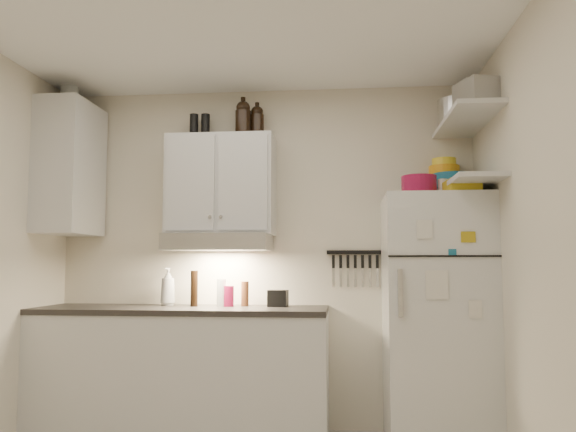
{
  "coord_description": "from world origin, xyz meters",
  "views": [
    {
      "loc": [
        0.61,
        -2.81,
        1.22
      ],
      "look_at": [
        0.25,
        0.9,
        1.55
      ],
      "focal_mm": 35.0,
      "sensor_mm": 36.0,
      "label": 1
    }
  ],
  "objects": [
    {
      "name": "ceiling",
      "position": [
        0.0,
        0.0,
        2.61
      ],
      "size": [
        3.2,
        3.0,
        0.02
      ],
      "primitive_type": "cube",
      "color": "white",
      "rests_on": "ground"
    },
    {
      "name": "back_wall",
      "position": [
        0.0,
        1.51,
        1.3
      ],
      "size": [
        3.2,
        0.02,
        2.6
      ],
      "primitive_type": "cube",
      "color": "beige",
      "rests_on": "ground"
    },
    {
      "name": "right_wall",
      "position": [
        1.61,
        0.0,
        1.3
      ],
      "size": [
        0.02,
        3.0,
        2.6
      ],
      "primitive_type": "cube",
      "color": "beige",
      "rests_on": "ground"
    },
    {
      "name": "base_cabinet",
      "position": [
        -0.55,
        1.2,
        0.44
      ],
      "size": [
        2.1,
        0.6,
        0.88
      ],
      "primitive_type": "cube",
      "color": "silver",
      "rests_on": "floor"
    },
    {
      "name": "countertop",
      "position": [
        -0.55,
        1.2,
        0.9
      ],
      "size": [
        2.1,
        0.62,
        0.04
      ],
      "primitive_type": "cube",
      "color": "#2A2724",
      "rests_on": "base_cabinet"
    },
    {
      "name": "upper_cabinet",
      "position": [
        -0.3,
        1.33,
        1.83
      ],
      "size": [
        0.8,
        0.33,
        0.75
      ],
      "primitive_type": "cube",
      "color": "silver",
      "rests_on": "back_wall"
    },
    {
      "name": "side_cabinet",
      "position": [
        -1.44,
        1.2,
        1.95
      ],
      "size": [
        0.33,
        0.55,
        1.0
      ],
      "primitive_type": "cube",
      "color": "silver",
      "rests_on": "left_wall"
    },
    {
      "name": "range_hood",
      "position": [
        -0.3,
        1.27,
        1.39
      ],
      "size": [
        0.76,
        0.46,
        0.12
      ],
      "primitive_type": "cube",
      "color": "silver",
      "rests_on": "back_wall"
    },
    {
      "name": "fridge",
      "position": [
        1.25,
        1.16,
        0.85
      ],
      "size": [
        0.7,
        0.68,
        1.7
      ],
      "primitive_type": "cube",
      "color": "silver",
      "rests_on": "floor"
    },
    {
      "name": "shelf_hi",
      "position": [
        1.45,
        1.02,
        2.2
      ],
      "size": [
        0.3,
        0.95,
        0.03
      ],
      "primitive_type": "cube",
      "color": "silver",
      "rests_on": "right_wall"
    },
    {
      "name": "shelf_lo",
      "position": [
        1.45,
        1.02,
        1.76
      ],
      "size": [
        0.3,
        0.95,
        0.03
      ],
      "primitive_type": "cube",
      "color": "silver",
      "rests_on": "right_wall"
    },
    {
      "name": "knife_strip",
      "position": [
        0.7,
        1.49,
        1.32
      ],
      "size": [
        0.42,
        0.02,
        0.03
      ],
      "primitive_type": "cube",
      "color": "black",
      "rests_on": "back_wall"
    },
    {
      "name": "dutch_oven",
      "position": [
        1.14,
        1.13,
        1.77
      ],
      "size": [
        0.31,
        0.31,
        0.14
      ],
      "primitive_type": "cylinder",
      "rotation": [
        0.0,
        0.0,
        -0.32
      ],
      "color": "maroon",
      "rests_on": "fridge"
    },
    {
      "name": "book_stack",
      "position": [
        1.4,
        0.96,
        1.74
      ],
      "size": [
        0.21,
        0.26,
        0.08
      ],
      "primitive_type": "cube",
      "rotation": [
        0.0,
        0.0,
        0.05
      ],
      "color": "#B59916",
      "rests_on": "fridge"
    },
    {
      "name": "spice_jar",
      "position": [
        1.3,
        1.11,
        1.76
      ],
      "size": [
        0.08,
        0.08,
        0.11
      ],
      "primitive_type": "cylinder",
      "rotation": [
        0.0,
        0.0,
        0.25
      ],
      "color": "silver",
      "rests_on": "fridge"
    },
    {
      "name": "stock_pot",
      "position": [
        1.45,
        1.28,
        2.32
      ],
      "size": [
        0.37,
        0.37,
        0.2
      ],
      "primitive_type": "cylinder",
      "rotation": [
        0.0,
        0.0,
        0.4
      ],
      "color": "silver",
      "rests_on": "shelf_hi"
    },
    {
      "name": "tin_a",
      "position": [
        1.5,
        0.96,
        2.33
      ],
      "size": [
        0.28,
        0.26,
        0.22
      ],
      "primitive_type": "cube",
      "rotation": [
        0.0,
        0.0,
        0.32
      ],
      "color": "#AAAAAD",
      "rests_on": "shelf_hi"
    },
    {
      "name": "tin_b",
      "position": [
        1.49,
        0.77,
        2.31
      ],
      "size": [
        0.23,
        0.23,
        0.18
      ],
      "primitive_type": "cube",
      "rotation": [
        0.0,
        0.0,
        0.29
      ],
      "color": "#AAAAAD",
      "rests_on": "shelf_hi"
    },
    {
      "name": "bowl_teal",
      "position": [
        1.41,
        1.35,
        1.83
      ],
      "size": [
        0.28,
        0.28,
        0.11
      ],
      "primitive_type": "cylinder",
      "color": "#186487",
      "rests_on": "shelf_lo"
    },
    {
      "name": "bowl_orange",
      "position": [
        1.37,
        1.4,
        1.92
      ],
      "size": [
        0.23,
        0.23,
        0.07
      ],
      "primitive_type": "cylinder",
      "color": "orange",
      "rests_on": "bowl_teal"
    },
    {
      "name": "bowl_yellow",
      "position": [
        1.37,
        1.4,
        1.98
      ],
      "size": [
        0.18,
        0.18,
        0.06
      ],
      "primitive_type": "cylinder",
      "color": "yellow",
      "rests_on": "bowl_orange"
    },
    {
      "name": "plates",
      "position": [
        1.52,
        0.99,
        1.8
      ],
      "size": [
        0.23,
        0.23,
        0.05
      ],
      "primitive_type": "cylinder",
      "rotation": [
        0.0,
        0.0,
        -0.08
      ],
      "color": "#186487",
      "rests_on": "shelf_lo"
    },
    {
      "name": "growler_a",
      "position": [
        -0.14,
        1.33,
        2.34
      ],
      "size": [
        0.13,
        0.13,
        0.28
      ],
      "primitive_type": null,
      "rotation": [
        0.0,
        0.0,
        0.1
      ],
      "color": "black",
      "rests_on": "upper_cabinet"
    },
    {
      "name": "growler_b",
      "position": [
        -0.04,
        1.39,
        2.33
      ],
      "size": [
        0.12,
        0.12,
        0.25
      ],
      "primitive_type": null,
      "rotation": [
        0.0,
        0.0,
        0.08
      ],
      "color": "black",
      "rests_on": "upper_cabinet"
    },
    {
      "name": "thermos_a",
      "position": [
        -0.45,
        1.39,
        2.3
      ],
      "size": [
        0.08,
        0.08,
        0.2
      ],
      "primitive_type": "cylinder",
      "rotation": [
        0.0,
        0.0,
        -0.16
      ],
      "color": "black",
      "rests_on": "upper_cabinet"
    },
    {
      "name": "thermos_b",
      "position": [
        -0.53,
        1.38,
        2.3
      ],
      "size": [
        0.09,
        0.09,
        0.19
      ],
      "primitive_type": "cylinder",
      "rotation": [
        0.0,
        0.0,
        -0.39
      ],
      "color": "black",
      "rests_on": "upper_cabinet"
    },
    {
      "name": "side_jar",
      "position": [
        -1.49,
        1.25,
        2.54
      ],
      "size": [
        0.15,
        0.15,
        0.18
      ],
      "primitive_type": "cylinder",
      "rotation": [
        0.0,
        0.0,
        0.14
      ],
      "color": "silver",
      "rests_on": "side_cabinet"
    },
    {
      "name": "soap_bottle",
      "position": [
        -0.71,
        1.36,
        1.08
      ],
      "size": [
        0.14,
        0.14,
        0.32
      ],
      "primitive_type": "imported",
      "rotation": [
        0.0,
        0.0,
        -0.2
      ],
      "color": "silver",
      "rests_on": "countertop"
    },
    {
      "name": "pepper_mill",
      "position": [
        -0.12,
        1.34,
        1.01
      ],
      "size": [
        0.06,
        0.06,
        0.18
      ],
      "primitive_type": "cylinder",
      "rotation": [
        0.0,
        0.0,
        -0.14
      ],
      "color": "brown",
      "rests_on": "countertop"
    },
    {
      "name": "oil_bottle",
      "position": [
        -0.5,
        1.34,
        1.04
      ],
      "size": [
        0.06,
        0.06,
        0.24
      ],
      "primitive_type": "cylinder",
      "rotation": [
        0.0,
        0.0,
        -0.41
      ],
      "color": "#44721C",
      "rests_on": "countertop"
    },
    {
      "name": "vinegar_bottle",
      "position": [
        -0.48,
        1.27,
        1.05
      ],
      "size": [
        0.07,
        0.07,
        0.26
      ],
      "primitive_type": "cylinder",
      "rotation": [
        0.0,
        0.0,
        0.22
      ],
      "color": "black",
      "rests_on": "countertop"
    },
    {
      "name": "clear_bottle",
      "position": [
        -0.29,
        1.3,
        1.02
      ],
      "size": [
        0.08,
        0.08,
        0.2
      ],
      "primitive_type": "cylinder",
      "rotation": [
        0.0,
        0.0,
        -0.33
      ],
      "color": "silver",
      "rests_on": "countertop"
    },
    {
      "name": "red_jar",
      "position": [
        -0.23,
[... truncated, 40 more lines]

